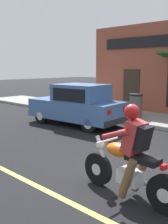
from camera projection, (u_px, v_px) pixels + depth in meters
The scene contains 5 objects.
ground_plane at pixel (146, 176), 5.35m from camera, with size 80.00×80.00×0.00m, color black.
sidewalk_curb at pixel (145, 118), 11.08m from camera, with size 2.60×22.00×0.14m, color gray.
motorcycle_with_rider at pixel (130, 160), 4.36m from camera, with size 0.58×2.02×1.62m.
car_hatchback at pixel (77, 105), 10.07m from camera, with size 1.90×3.89×1.57m.
trash_bin at pixel (136, 105), 10.88m from camera, with size 0.56×0.56×0.98m.
Camera 1 is at (-4.56, -2.50, 2.20)m, focal length 42.00 mm.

